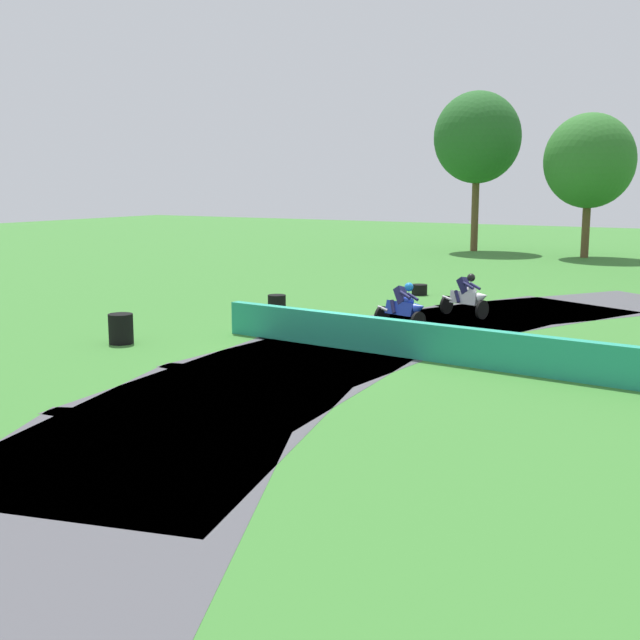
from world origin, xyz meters
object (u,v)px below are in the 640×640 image
(motorcycle_lead_white, at_px, (467,296))
(tire_stack_mid_b, at_px, (121,329))
(tire_stack_near, at_px, (419,290))
(motorcycle_chase_blue, at_px, (404,307))
(tire_stack_mid_a, at_px, (277,304))

(motorcycle_lead_white, bearing_deg, tire_stack_mid_b, -126.05)
(tire_stack_near, bearing_deg, tire_stack_mid_b, -103.83)
(tire_stack_mid_b, bearing_deg, tire_stack_near, 76.17)
(tire_stack_mid_b, bearing_deg, motorcycle_lead_white, 53.95)
(motorcycle_lead_white, xyz_separation_m, tire_stack_mid_b, (-6.41, -8.81, -0.26))
(motorcycle_chase_blue, height_order, tire_stack_mid_a, motorcycle_chase_blue)
(tire_stack_near, height_order, tire_stack_mid_b, tire_stack_mid_b)
(motorcycle_lead_white, distance_m, tire_stack_mid_a, 6.16)
(tire_stack_mid_a, xyz_separation_m, tire_stack_mid_b, (-0.79, -6.31, 0.10))
(motorcycle_chase_blue, bearing_deg, tire_stack_mid_a, 174.15)
(motorcycle_lead_white, height_order, tire_stack_mid_b, motorcycle_lead_white)
(tire_stack_near, xyz_separation_m, tire_stack_mid_a, (-2.31, -6.31, 0.10))
(tire_stack_mid_a, bearing_deg, motorcycle_lead_white, 23.99)
(motorcycle_lead_white, relative_size, tire_stack_mid_b, 2.14)
(motorcycle_chase_blue, bearing_deg, tire_stack_near, 109.91)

